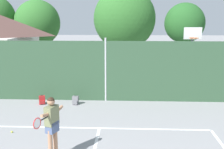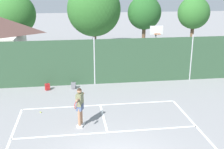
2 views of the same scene
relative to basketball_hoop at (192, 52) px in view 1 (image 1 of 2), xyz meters
name	(u,v)px [view 1 (image 1 of 2)]	position (x,y,z in m)	size (l,w,h in m)	color
chainlink_fence	(106,71)	(-4.36, -1.19, -0.84)	(26.09, 0.09, 3.10)	#2D4C33
basketball_hoop	(192,52)	(0.00, 0.00, 0.00)	(0.90, 0.67, 3.55)	#9E9EA3
treeline_backdrop	(106,21)	(-5.02, 9.38, 1.46)	(25.01, 4.67, 6.52)	brown
tennis_player	(52,122)	(-5.50, -6.98, -1.20)	(0.49, 1.39, 1.85)	silver
tennis_ball	(12,132)	(-7.45, -5.24, -2.28)	(0.07, 0.07, 0.07)	#CCE033
backpack_red	(42,100)	(-7.34, -1.91, -2.12)	(0.32, 0.31, 0.46)	maroon
backpack_grey	(75,100)	(-5.75, -1.89, -2.12)	(0.30, 0.27, 0.46)	slate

